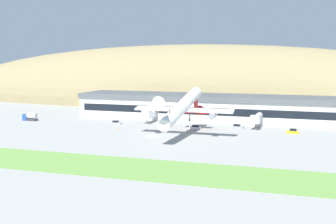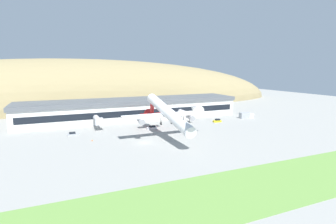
# 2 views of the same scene
# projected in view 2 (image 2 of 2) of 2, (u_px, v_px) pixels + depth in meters

# --- Properties ---
(ground_plane) EXTENTS (444.66, 444.66, 0.00)m
(ground_plane) POSITION_uv_depth(u_px,v_px,m) (145.00, 143.00, 94.76)
(ground_plane) COLOR gray
(grass_strip_foreground) EXTENTS (400.19, 20.80, 0.08)m
(grass_strip_foreground) POSITION_uv_depth(u_px,v_px,m) (211.00, 197.00, 54.60)
(grass_strip_foreground) COLOR #669342
(grass_strip_foreground) RESTS_ON ground_plane
(hill_backdrop) EXTENTS (350.87, 89.70, 67.56)m
(hill_backdrop) POSITION_uv_depth(u_px,v_px,m) (73.00, 105.00, 194.33)
(hill_backdrop) COLOR #8E7F56
(hill_backdrop) RESTS_ON ground_plane
(terminal_building) EXTENTS (115.09, 22.82, 10.62)m
(terminal_building) POSITION_uv_depth(u_px,v_px,m) (133.00, 108.00, 139.79)
(terminal_building) COLOR white
(terminal_building) RESTS_ON ground_plane
(jetway_0) EXTENTS (3.38, 11.44, 5.43)m
(jetway_0) POSITION_uv_depth(u_px,v_px,m) (98.00, 120.00, 116.23)
(jetway_0) COLOR silver
(jetway_0) RESTS_ON ground_plane
(jetway_1) EXTENTS (3.38, 13.05, 5.43)m
(jetway_1) POSITION_uv_depth(u_px,v_px,m) (186.00, 114.00, 132.43)
(jetway_1) COLOR silver
(jetway_1) RESTS_ON ground_plane
(cargo_airplane) EXTENTS (34.62, 47.08, 13.16)m
(cargo_airplane) POSITION_uv_depth(u_px,v_px,m) (167.00, 113.00, 99.75)
(cargo_airplane) COLOR white
(service_car_0) EXTENTS (4.55, 1.81, 1.49)m
(service_car_0) POSITION_uv_depth(u_px,v_px,m) (152.00, 128.00, 116.49)
(service_car_0) COLOR silver
(service_car_0) RESTS_ON ground_plane
(service_car_1) EXTENTS (4.32, 1.97, 1.44)m
(service_car_1) POSITION_uv_depth(u_px,v_px,m) (73.00, 134.00, 104.88)
(service_car_1) COLOR #999EA3
(service_car_1) RESTS_ON ground_plane
(service_car_2) EXTENTS (4.21, 2.07, 1.65)m
(service_car_2) POSITION_uv_depth(u_px,v_px,m) (217.00, 121.00, 131.41)
(service_car_2) COLOR gold
(service_car_2) RESTS_ON ground_plane
(service_car_3) EXTENTS (4.51, 2.10, 1.69)m
(service_car_3) POSITION_uv_depth(u_px,v_px,m) (176.00, 122.00, 127.56)
(service_car_3) COLOR #999EA3
(service_car_3) RESTS_ON ground_plane
(fuel_truck) EXTENTS (8.19, 2.87, 3.16)m
(fuel_truck) POSITION_uv_depth(u_px,v_px,m) (246.00, 115.00, 142.09)
(fuel_truck) COLOR silver
(fuel_truck) RESTS_ON ground_plane
(traffic_cone_0) EXTENTS (0.52, 0.52, 0.58)m
(traffic_cone_0) POSITION_uv_depth(u_px,v_px,m) (92.00, 140.00, 97.26)
(traffic_cone_0) COLOR orange
(traffic_cone_0) RESTS_ON ground_plane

